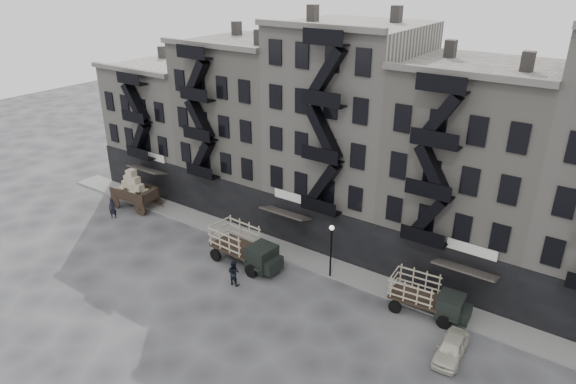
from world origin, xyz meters
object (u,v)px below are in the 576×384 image
Objects in this scene: horse at (123,193)px; pedestrian_west at (113,209)px; car_east at (451,348)px; stake_truck_east at (428,294)px; pedestrian_mid at (234,273)px; stake_truck_west at (244,244)px; wagon at (133,186)px.

pedestrian_west reaches higher than horse.
pedestrian_west reaches higher than car_east.
horse is 0.37× the size of stake_truck_east.
horse is 1.02× the size of pedestrian_mid.
pedestrian_mid is at bearing -164.29° from stake_truck_east.
stake_truck_east reaches higher than horse.
pedestrian_mid is (1.12, -2.58, -0.71)m from stake_truck_west.
pedestrian_mid is at bearing -47.56° from pedestrian_west.
pedestrian_west is at bearing -178.90° from stake_truck_east.
wagon is 2.49× the size of pedestrian_west.
stake_truck_east is at bearing 128.42° from car_east.
horse is 2.39m from wagon.
stake_truck_east reaches higher than pedestrian_mid.
pedestrian_west is (0.26, -2.69, -1.19)m from wagon.
stake_truck_east is 2.83× the size of pedestrian_west.
car_east is at bearing -41.59° from pedestrian_west.
stake_truck_east is at bearing -161.58° from pedestrian_mid.
pedestrian_mid reaches higher than car_east.
pedestrian_mid is (17.96, -4.67, 0.13)m from horse.
car_east is 30.86m from pedestrian_west.
stake_truck_west reaches higher than pedestrian_mid.
stake_truck_west is at bearing -176.08° from stake_truck_east.
horse is 33.27m from car_east.
horse is at bearing 175.13° from stake_truck_east.
car_east is 1.96× the size of pedestrian_west.
car_east is (31.12, -2.85, -1.49)m from wagon.
stake_truck_west is 2.90m from pedestrian_mid.
stake_truck_east reaches higher than pedestrian_west.
stake_truck_west is 14.62m from pedestrian_west.
stake_truck_west reaches higher than stake_truck_east.
stake_truck_west is (16.84, -2.09, 0.84)m from horse.
wagon is at bearing 54.29° from pedestrian_west.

